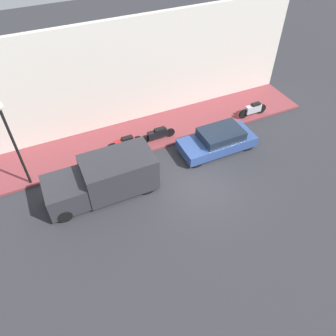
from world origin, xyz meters
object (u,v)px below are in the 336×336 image
(motorcycle_black, at_px, (158,134))
(streetlamp, at_px, (9,131))
(delivery_van, at_px, (103,178))
(motorcycle_red, at_px, (125,143))
(parked_car, at_px, (218,140))
(scooter_silver, at_px, (253,109))

(motorcycle_black, xyz_separation_m, streetlamp, (-0.41, 7.00, 2.77))
(delivery_van, bearing_deg, motorcycle_red, -38.09)
(parked_car, distance_m, scooter_silver, 3.89)
(parked_car, bearing_deg, motorcycle_red, 67.83)
(delivery_van, height_order, motorcycle_black, delivery_van)
(scooter_silver, height_order, motorcycle_red, scooter_silver)
(motorcycle_black, distance_m, streetlamp, 7.54)
(parked_car, relative_size, motorcycle_black, 1.95)
(delivery_van, bearing_deg, streetlamp, 57.11)
(parked_car, relative_size, scooter_silver, 2.16)
(scooter_silver, relative_size, motorcycle_black, 0.91)
(delivery_van, height_order, streetlamp, streetlamp)
(motorcycle_black, bearing_deg, motorcycle_red, 91.67)
(scooter_silver, relative_size, streetlamp, 0.41)
(motorcycle_black, xyz_separation_m, motorcycle_red, (-0.06, 1.93, 0.05))
(parked_car, relative_size, delivery_van, 0.81)
(motorcycle_red, height_order, streetlamp, streetlamp)
(scooter_silver, distance_m, motorcycle_red, 8.14)
(parked_car, bearing_deg, motorcycle_black, 54.33)
(scooter_silver, xyz_separation_m, streetlamp, (-0.15, 13.21, 2.73))
(delivery_van, xyz_separation_m, motorcycle_black, (2.47, -3.82, -0.44))
(scooter_silver, height_order, motorcycle_black, scooter_silver)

